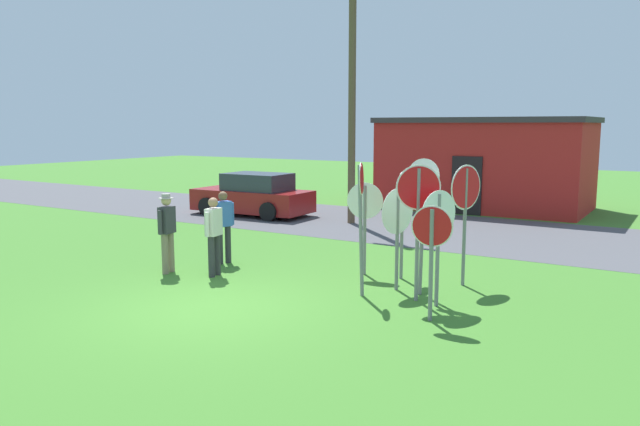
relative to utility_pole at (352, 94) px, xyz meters
name	(u,v)px	position (x,y,z in m)	size (l,w,h in m)	color
ground_plane	(211,308)	(2.46, -9.60, -4.20)	(80.00, 80.00, 0.00)	#3D7528
street_asphalt	(425,228)	(2.46, 0.36, -4.20)	(60.00, 6.40, 0.01)	#4C4C51
building_background	(485,163)	(2.59, 6.03, -2.45)	(7.71, 4.53, 3.49)	#B2231E
utility_pole	(352,94)	(0.00, 0.00, 0.00)	(1.80, 0.24, 8.04)	brown
parked_car_on_street	(253,196)	(-3.86, -0.25, -3.51)	(4.36, 2.14, 1.51)	maroon
stop_sign_center_cluster	(365,212)	(3.62, -5.98, -2.84)	(0.75, 0.24, 1.99)	slate
stop_sign_tallest	(423,205)	(5.26, -6.77, -2.50)	(0.62, 0.20, 2.59)	slate
stop_sign_rear_right	(402,208)	(4.45, -5.90, -2.69)	(0.08, 0.64, 2.25)	slate
stop_sign_leaning_right	(418,207)	(5.37, -7.26, -2.47)	(0.67, 0.50, 2.50)	slate
stop_sign_nearest	(465,202)	(5.74, -5.74, -2.51)	(0.31, 0.85, 2.43)	slate
stop_sign_far_back	(361,209)	(4.34, -7.51, -2.54)	(0.26, 0.57, 2.53)	slate
stop_sign_leaning_left	(397,221)	(4.74, -6.77, -2.84)	(0.27, 0.86, 2.00)	slate
stop_sign_low_front	(438,227)	(5.81, -7.39, -2.78)	(0.33, 0.78, 2.08)	slate
stop_sign_rear_left	(432,244)	(6.02, -8.24, -2.91)	(0.68, 0.15, 1.92)	slate
person_in_teal	(214,232)	(0.97, -7.79, -3.25)	(0.27, 0.57, 1.69)	#2D2D33
person_in_dark_shirt	(223,223)	(0.35, -6.77, -3.25)	(0.32, 0.55, 1.69)	#2D2D33
person_with_sunhat	(167,228)	(-0.08, -8.12, -3.22)	(0.32, 0.56, 1.74)	#7A6B56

